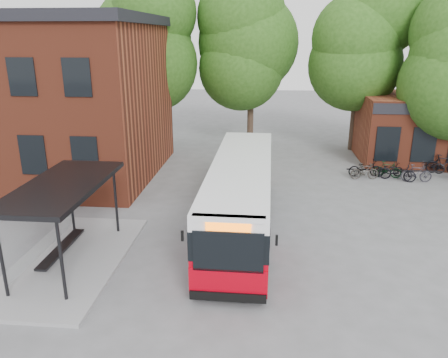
# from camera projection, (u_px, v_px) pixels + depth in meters

# --- Properties ---
(ground) EXTENTS (100.00, 100.00, 0.00)m
(ground) POSITION_uv_depth(u_px,v_px,m) (204.00, 254.00, 15.66)
(ground) COLOR #5D5D5F
(bus_shelter) EXTENTS (3.60, 7.00, 2.90)m
(bus_shelter) POSITION_uv_depth(u_px,v_px,m) (67.00, 223.00, 14.66)
(bus_shelter) COLOR black
(bus_shelter) RESTS_ON ground
(bike_rail) EXTENTS (5.20, 0.10, 0.38)m
(bike_rail) POSITION_uv_depth(u_px,v_px,m) (394.00, 173.00, 24.22)
(bike_rail) COLOR black
(bike_rail) RESTS_ON ground
(tree_0) EXTENTS (7.92, 7.92, 11.00)m
(tree_0) POSITION_uv_depth(u_px,v_px,m) (148.00, 66.00, 29.60)
(tree_0) COLOR #234B14
(tree_0) RESTS_ON ground
(tree_1) EXTENTS (7.92, 7.92, 10.40)m
(tree_1) POSITION_uv_depth(u_px,v_px,m) (251.00, 70.00, 30.02)
(tree_1) COLOR #234B14
(tree_1) RESTS_ON ground
(tree_2) EXTENTS (7.92, 7.92, 11.00)m
(tree_2) POSITION_uv_depth(u_px,v_px,m) (358.00, 67.00, 28.35)
(tree_2) COLOR #234B14
(tree_2) RESTS_ON ground
(city_bus) EXTENTS (2.46, 11.02, 2.80)m
(city_bus) POSITION_uv_depth(u_px,v_px,m) (241.00, 196.00, 17.29)
(city_bus) COLOR #AC000F
(city_bus) RESTS_ON ground
(bicycle_0) EXTENTS (1.88, 0.85, 0.96)m
(bicycle_0) POSITION_uv_depth(u_px,v_px,m) (365.00, 168.00, 24.13)
(bicycle_0) COLOR black
(bicycle_0) RESTS_ON ground
(bicycle_1) EXTENTS (1.58, 0.60, 0.92)m
(bicycle_1) POSITION_uv_depth(u_px,v_px,m) (365.00, 171.00, 23.63)
(bicycle_1) COLOR #35312D
(bicycle_1) RESTS_ON ground
(bicycle_2) EXTENTS (1.68, 0.85, 0.84)m
(bicycle_2) POSITION_uv_depth(u_px,v_px,m) (389.00, 169.00, 24.12)
(bicycle_2) COLOR black
(bicycle_2) RESTS_ON ground
(bicycle_3) EXTENTS (1.56, 0.85, 0.90)m
(bicycle_3) POSITION_uv_depth(u_px,v_px,m) (387.00, 169.00, 23.98)
(bicycle_3) COLOR black
(bicycle_3) RESTS_ON ground
(bicycle_4) EXTENTS (2.02, 1.35, 1.00)m
(bicycle_4) POSITION_uv_depth(u_px,v_px,m) (398.00, 172.00, 23.43)
(bicycle_4) COLOR black
(bicycle_4) RESTS_ON ground
(bicycle_5) EXTENTS (1.62, 0.53, 0.96)m
(bicycle_5) POSITION_uv_depth(u_px,v_px,m) (416.00, 173.00, 23.23)
(bicycle_5) COLOR #2D2C34
(bicycle_5) RESTS_ON ground
(bicycle_6) EXTENTS (1.88, 1.18, 0.93)m
(bicycle_6) POSITION_uv_depth(u_px,v_px,m) (428.00, 165.00, 24.84)
(bicycle_6) COLOR black
(bicycle_6) RESTS_ON ground
(bicycle_7) EXTENTS (1.88, 0.73, 1.10)m
(bicycle_7) POSITION_uv_depth(u_px,v_px,m) (443.00, 164.00, 24.61)
(bicycle_7) COLOR black
(bicycle_7) RESTS_ON ground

